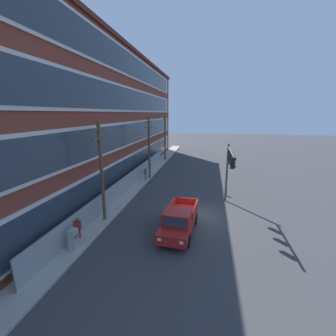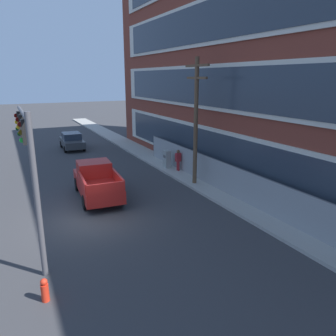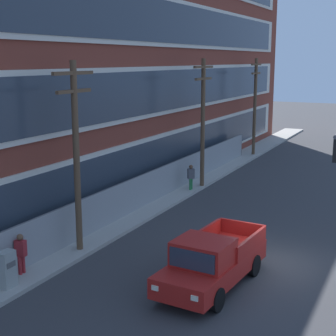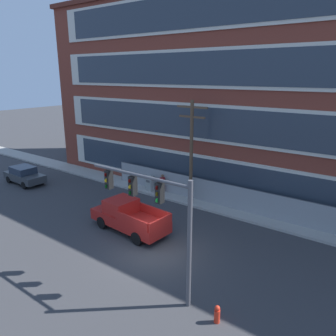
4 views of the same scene
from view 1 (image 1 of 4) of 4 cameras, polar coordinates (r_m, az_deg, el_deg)
ground_plane at (r=19.69m, az=7.37°, el=-11.93°), size 160.00×160.00×0.00m
sidewalk_building_side at (r=21.42m, az=-14.13°, el=-9.81°), size 80.00×2.10×0.16m
brick_mill_building at (r=29.30m, az=-20.97°, el=12.09°), size 54.13×11.62×16.16m
chain_link_fence at (r=25.98m, az=-9.67°, el=-3.24°), size 31.59×0.06×1.94m
traffic_signal_mast at (r=20.39m, az=15.28°, el=1.06°), size 5.57×0.43×5.71m
pickup_truck_red at (r=16.65m, az=2.84°, el=-13.26°), size 5.59×2.42×1.96m
utility_pole_near_corner at (r=17.92m, az=-16.57°, el=-0.03°), size 2.53×0.26×7.89m
utility_pole_midblock at (r=29.27m, az=-4.83°, el=5.85°), size 2.79×0.26×7.97m
utility_pole_far_east at (r=40.95m, az=-0.76°, el=8.11°), size 2.43×0.26×8.02m
electrical_cabinet at (r=15.97m, az=-22.82°, el=-16.51°), size 0.58×0.42×1.46m
pedestrian_near_cabinet at (r=16.84m, az=-21.84°, el=-13.84°), size 0.32×0.42×1.69m
pedestrian_by_fence at (r=28.83m, az=-5.75°, el=-1.42°), size 0.46×0.45×1.69m
fire_hydrant at (r=24.60m, az=14.53°, el=-5.95°), size 0.24×0.24×0.78m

